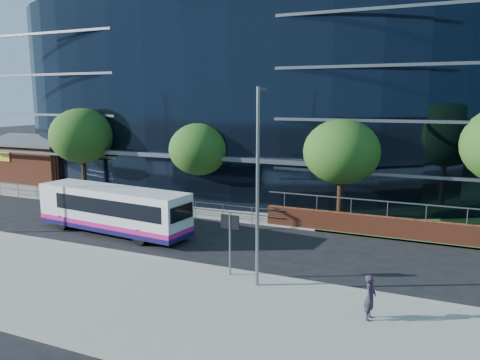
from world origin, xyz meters
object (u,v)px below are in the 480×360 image
at_px(brick_pavilion, 43,160).
at_px(streetlight_east, 258,182).
at_px(city_bus, 114,210).
at_px(street_sign, 230,230).
at_px(tree_far_b, 200,149).
at_px(tree_far_a, 82,136).
at_px(pedestrian, 370,297).
at_px(tree_far_c, 342,152).

xyz_separation_m(brick_pavilion, streetlight_east, (28.00, -15.67, 2.50)).
distance_m(streetlight_east, city_bus, 11.65).
distance_m(brick_pavilion, street_sign, 30.49).
distance_m(brick_pavilion, tree_far_b, 19.55).
xyz_separation_m(tree_far_b, streetlight_east, (9.00, -11.67, 0.23)).
bearing_deg(tree_far_a, city_bus, -39.81).
height_order(brick_pavilion, street_sign, brick_pavilion).
bearing_deg(tree_far_b, city_bus, -101.02).
height_order(brick_pavilion, pedestrian, brick_pavilion).
relative_size(streetlight_east, city_bus, 0.80).
relative_size(tree_far_b, streetlight_east, 0.76).
distance_m(street_sign, streetlight_east, 2.80).
bearing_deg(streetlight_east, tree_far_c, 84.89).
distance_m(streetlight_east, pedestrian, 5.97).
bearing_deg(brick_pavilion, tree_far_b, -11.88).
bearing_deg(city_bus, brick_pavilion, 152.26).
xyz_separation_m(tree_far_b, city_bus, (-1.48, -7.60, -2.80)).
xyz_separation_m(brick_pavilion, pedestrian, (32.68, -16.92, -0.99)).
bearing_deg(tree_far_c, street_sign, -103.29).
bearing_deg(brick_pavilion, streetlight_east, -29.24).
distance_m(brick_pavilion, tree_far_a, 10.48).
xyz_separation_m(tree_far_c, streetlight_east, (-1.00, -11.17, -0.10)).
distance_m(brick_pavilion, streetlight_east, 32.19).
bearing_deg(street_sign, pedestrian, -16.54).
bearing_deg(tree_far_b, tree_far_c, -2.86).
distance_m(tree_far_a, streetlight_east, 22.05).
relative_size(brick_pavilion, tree_far_c, 1.32).
distance_m(city_bus, pedestrian, 16.07).
height_order(streetlight_east, city_bus, streetlight_east).
bearing_deg(tree_far_b, street_sign, -55.92).
relative_size(street_sign, pedestrian, 1.75).
xyz_separation_m(brick_pavilion, tree_far_c, (29.00, -4.50, 2.60)).
bearing_deg(tree_far_c, brick_pavilion, 171.18).
bearing_deg(tree_far_a, tree_far_c, 0.00).
relative_size(tree_far_c, pedestrian, 4.07).
bearing_deg(streetlight_east, pedestrian, -14.94).
height_order(brick_pavilion, tree_far_b, tree_far_b).
xyz_separation_m(street_sign, tree_far_a, (-17.50, 10.59, 2.71)).
bearing_deg(pedestrian, tree_far_b, 50.09).
distance_m(brick_pavilion, pedestrian, 36.81).
height_order(street_sign, tree_far_a, tree_far_a).
height_order(tree_far_b, tree_far_c, tree_far_c).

